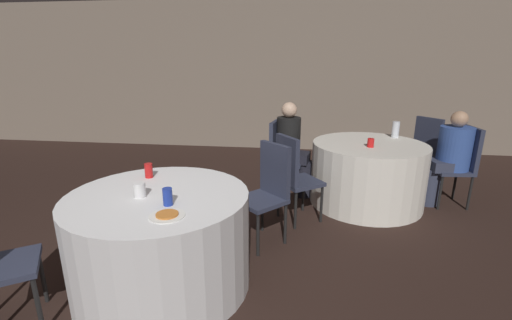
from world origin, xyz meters
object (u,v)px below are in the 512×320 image
chair_far_northeast (423,147)px  bottle_far (396,130)px  chair_far_southwest (293,172)px  person_blue_shirt (448,157)px  table_near (161,240)px  soda_can_red (149,171)px  chair_near_northeast (268,185)px  chair_far_west (281,151)px  chair_far_east (461,160)px  soda_can_blue (168,197)px  pizza_plate_near (167,215)px  table_far (367,174)px  person_black_shirt (294,150)px

chair_far_northeast → bottle_far: (-0.47, -0.32, 0.29)m
chair_far_southwest → person_blue_shirt: bearing=76.0°
person_blue_shirt → bottle_far: bearing=56.9°
table_near → chair_far_southwest: size_ratio=1.40×
soda_can_red → table_near: bearing=-57.9°
chair_near_northeast → chair_far_northeast: same height
chair_far_west → chair_far_east: bearing=97.8°
chair_far_west → chair_far_northeast: bearing=115.0°
chair_far_northeast → soda_can_blue: bearing=97.5°
chair_far_northeast → chair_far_west: bearing=65.0°
pizza_plate_near → soda_can_red: 0.82m
table_far → chair_far_west: (-1.07, 0.20, 0.19)m
table_near → person_black_shirt: 2.25m
chair_far_west → person_blue_shirt: size_ratio=0.84×
chair_far_southwest → person_black_shirt: (-0.01, 0.80, 0.03)m
chair_far_northeast → bottle_far: size_ratio=4.70×
chair_far_east → table_near: bearing=118.6°
person_blue_shirt → soda_can_blue: person_blue_shirt is taller
person_blue_shirt → pizza_plate_near: size_ratio=5.02×
table_far → chair_far_west: chair_far_west is taller
chair_far_southwest → chair_far_northeast: bearing=92.0°
person_blue_shirt → chair_near_northeast: bearing=114.3°
pizza_plate_near → soda_can_blue: 0.18m
chair_far_west → table_far: bearing=90.0°
chair_far_southwest → person_black_shirt: bearing=145.6°
chair_far_northeast → soda_can_red: bearing=87.6°
person_blue_shirt → soda_can_red: bearing=112.9°
person_black_shirt → table_near: bearing=-14.7°
chair_far_northeast → bottle_far: bearing=84.7°
table_near → person_blue_shirt: size_ratio=1.18×
chair_far_southwest → soda_can_blue: chair_far_southwest is taller
chair_far_west → soda_can_blue: (-0.64, -2.23, 0.25)m
chair_far_east → soda_can_red: chair_far_east is taller
person_black_shirt → chair_far_west: bearing=-90.0°
chair_near_northeast → chair_far_west: same height
chair_near_northeast → soda_can_blue: size_ratio=7.91×
chair_far_east → chair_far_southwest: (-1.97, -0.72, 0.00)m
person_black_shirt → soda_can_red: size_ratio=9.92×
chair_near_northeast → chair_far_southwest: (0.22, 0.43, 0.00)m
chair_far_east → soda_can_red: (-3.17, -1.60, 0.25)m
bottle_far → chair_far_east: bearing=-21.5°
chair_near_northeast → soda_can_blue: chair_near_northeast is taller
chair_far_east → bottle_far: same height
chair_far_west → chair_far_northeast: size_ratio=1.00×
chair_near_northeast → person_black_shirt: size_ratio=0.80×
person_blue_shirt → bottle_far: 0.68m
person_blue_shirt → bottle_far: size_ratio=5.61×
chair_near_northeast → chair_far_west: 1.26m
table_far → soda_can_blue: (-1.71, -2.03, 0.44)m
table_far → table_near: bearing=-135.1°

